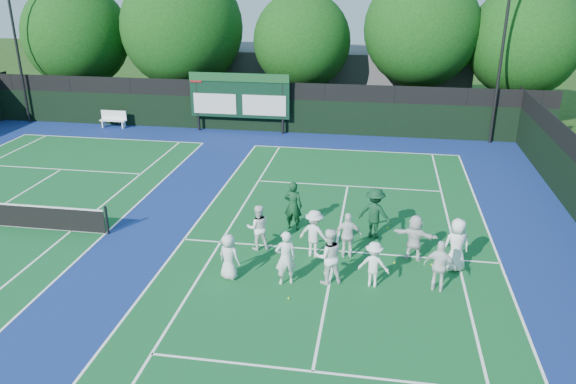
# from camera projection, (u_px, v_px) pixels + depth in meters

# --- Properties ---
(ground) EXTENTS (120.00, 120.00, 0.00)m
(ground) POSITION_uv_depth(u_px,v_px,m) (333.00, 265.00, 18.53)
(ground) COLOR #1B3A0F
(ground) RESTS_ON ground
(court_apron) EXTENTS (34.00, 32.00, 0.01)m
(court_apron) POSITION_uv_depth(u_px,v_px,m) (170.00, 238.00, 20.36)
(court_apron) COLOR navy
(court_apron) RESTS_ON ground
(near_court) EXTENTS (11.05, 23.85, 0.01)m
(near_court) POSITION_uv_depth(u_px,v_px,m) (335.00, 251.00, 19.45)
(near_court) COLOR #115525
(near_court) RESTS_ON ground
(back_fence) EXTENTS (34.00, 0.08, 3.00)m
(back_fence) POSITION_uv_depth(u_px,v_px,m) (258.00, 109.00, 33.64)
(back_fence) COLOR black
(back_fence) RESTS_ON ground
(scoreboard) EXTENTS (6.00, 0.21, 3.55)m
(scoreboard) POSITION_uv_depth(u_px,v_px,m) (239.00, 96.00, 33.11)
(scoreboard) COLOR black
(scoreboard) RESTS_ON ground
(clubhouse) EXTENTS (18.00, 6.00, 4.00)m
(clubhouse) POSITION_uv_depth(u_px,v_px,m) (336.00, 77.00, 40.14)
(clubhouse) COLOR #535458
(clubhouse) RESTS_ON ground
(light_pole_left) EXTENTS (1.20, 0.30, 10.12)m
(light_pole_left) POSITION_uv_depth(u_px,v_px,m) (12.00, 20.00, 33.84)
(light_pole_left) COLOR black
(light_pole_left) RESTS_ON ground
(light_pole_right) EXTENTS (1.20, 0.30, 10.12)m
(light_pole_right) POSITION_uv_depth(u_px,v_px,m) (505.00, 27.00, 29.50)
(light_pole_right) COLOR black
(light_pole_right) RESTS_ON ground
(bench) EXTENTS (1.66, 0.48, 1.04)m
(bench) POSITION_uv_depth(u_px,v_px,m) (114.00, 118.00, 34.73)
(bench) COLOR white
(bench) RESTS_ON ground
(tree_a) EXTENTS (6.97, 6.97, 8.55)m
(tree_a) POSITION_uv_depth(u_px,v_px,m) (79.00, 38.00, 37.60)
(tree_a) COLOR black
(tree_a) RESTS_ON ground
(tree_b) EXTENTS (7.83, 7.83, 9.59)m
(tree_b) POSITION_uv_depth(u_px,v_px,m) (185.00, 31.00, 36.25)
(tree_b) COLOR black
(tree_b) RESTS_ON ground
(tree_c) EXTENTS (6.10, 6.10, 8.04)m
(tree_c) POSITION_uv_depth(u_px,v_px,m) (304.00, 43.00, 35.30)
(tree_c) COLOR black
(tree_c) RESTS_ON ground
(tree_d) EXTENTS (6.95, 6.95, 9.28)m
(tree_d) POSITION_uv_depth(u_px,v_px,m) (424.00, 32.00, 33.90)
(tree_d) COLOR black
(tree_d) RESTS_ON ground
(tree_e) EXTENTS (6.66, 6.66, 8.55)m
(tree_e) POSITION_uv_depth(u_px,v_px,m) (526.00, 44.00, 33.20)
(tree_e) COLOR black
(tree_e) RESTS_ON ground
(tennis_ball_0) EXTENTS (0.07, 0.07, 0.07)m
(tennis_ball_0) POSITION_uv_depth(u_px,v_px,m) (289.00, 298.00, 16.58)
(tennis_ball_0) COLOR #C0E41A
(tennis_ball_0) RESTS_ON ground
(tennis_ball_1) EXTENTS (0.07, 0.07, 0.07)m
(tennis_ball_1) POSITION_uv_depth(u_px,v_px,m) (387.00, 228.00, 21.14)
(tennis_ball_1) COLOR #C0E41A
(tennis_ball_1) RESTS_ON ground
(tennis_ball_2) EXTENTS (0.07, 0.07, 0.07)m
(tennis_ball_2) POSITION_uv_depth(u_px,v_px,m) (432.00, 265.00, 18.48)
(tennis_ball_2) COLOR #C0E41A
(tennis_ball_2) RESTS_ON ground
(tennis_ball_3) EXTENTS (0.07, 0.07, 0.07)m
(tennis_ball_3) POSITION_uv_depth(u_px,v_px,m) (265.00, 239.00, 20.24)
(tennis_ball_3) COLOR #C0E41A
(tennis_ball_3) RESTS_ON ground
(tennis_ball_4) EXTENTS (0.07, 0.07, 0.07)m
(tennis_ball_4) POSITION_uv_depth(u_px,v_px,m) (378.00, 219.00, 21.90)
(tennis_ball_4) COLOR #C0E41A
(tennis_ball_4) RESTS_ON ground
(tennis_ball_5) EXTENTS (0.07, 0.07, 0.07)m
(tennis_ball_5) POSITION_uv_depth(u_px,v_px,m) (394.00, 263.00, 18.61)
(tennis_ball_5) COLOR #C0E41A
(tennis_ball_5) RESTS_ON ground
(player_front_0) EXTENTS (0.86, 0.72, 1.50)m
(player_front_0) POSITION_uv_depth(u_px,v_px,m) (229.00, 257.00, 17.48)
(player_front_0) COLOR silver
(player_front_0) RESTS_ON ground
(player_front_1) EXTENTS (0.76, 0.64, 1.78)m
(player_front_1) POSITION_uv_depth(u_px,v_px,m) (286.00, 258.00, 17.11)
(player_front_1) COLOR white
(player_front_1) RESTS_ON ground
(player_front_2) EXTENTS (1.06, 0.94, 1.82)m
(player_front_2) POSITION_uv_depth(u_px,v_px,m) (328.00, 256.00, 17.17)
(player_front_2) COLOR white
(player_front_2) RESTS_ON ground
(player_front_3) EXTENTS (1.02, 0.67, 1.48)m
(player_front_3) POSITION_uv_depth(u_px,v_px,m) (374.00, 264.00, 17.04)
(player_front_3) COLOR white
(player_front_3) RESTS_ON ground
(player_front_4) EXTENTS (1.04, 0.64, 1.64)m
(player_front_4) POSITION_uv_depth(u_px,v_px,m) (440.00, 266.00, 16.77)
(player_front_4) COLOR white
(player_front_4) RESTS_ON ground
(player_back_0) EXTENTS (0.94, 0.83, 1.64)m
(player_back_0) POSITION_uv_depth(u_px,v_px,m) (258.00, 227.00, 19.33)
(player_back_0) COLOR white
(player_back_0) RESTS_ON ground
(player_back_1) EXTENTS (1.21, 0.91, 1.67)m
(player_back_1) POSITION_uv_depth(u_px,v_px,m) (314.00, 234.00, 18.83)
(player_back_1) COLOR silver
(player_back_1) RESTS_ON ground
(player_back_2) EXTENTS (0.98, 0.50, 1.60)m
(player_back_2) POSITION_uv_depth(u_px,v_px,m) (348.00, 235.00, 18.79)
(player_back_2) COLOR white
(player_back_2) RESTS_ON ground
(player_back_3) EXTENTS (1.55, 0.81, 1.60)m
(player_back_3) POSITION_uv_depth(u_px,v_px,m) (415.00, 237.00, 18.63)
(player_back_3) COLOR white
(player_back_3) RESTS_ON ground
(player_back_4) EXTENTS (1.00, 0.79, 1.79)m
(player_back_4) POSITION_uv_depth(u_px,v_px,m) (457.00, 245.00, 17.93)
(player_back_4) COLOR white
(player_back_4) RESTS_ON ground
(coach_left) EXTENTS (0.75, 0.55, 1.90)m
(coach_left) POSITION_uv_depth(u_px,v_px,m) (293.00, 206.00, 20.78)
(coach_left) COLOR #0F381D
(coach_left) RESTS_ON ground
(coach_right) EXTENTS (1.39, 1.05, 1.91)m
(coach_right) POSITION_uv_depth(u_px,v_px,m) (375.00, 213.00, 20.12)
(coach_right) COLOR #0E361D
(coach_right) RESTS_ON ground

